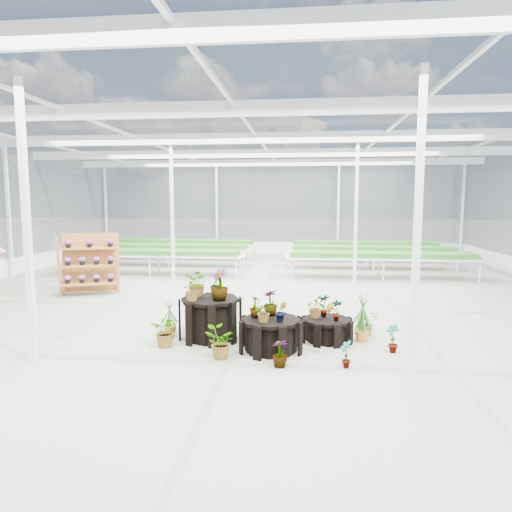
# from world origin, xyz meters

# --- Properties ---
(ground_plane) EXTENTS (24.00, 24.00, 0.00)m
(ground_plane) POSITION_xyz_m (0.00, 0.00, 0.00)
(ground_plane) COLOR gray
(ground_plane) RESTS_ON ground
(greenhouse_shell) EXTENTS (18.00, 24.00, 4.50)m
(greenhouse_shell) POSITION_xyz_m (0.00, 0.00, 2.25)
(greenhouse_shell) COLOR white
(greenhouse_shell) RESTS_ON ground
(steel_frame) EXTENTS (18.00, 24.00, 4.50)m
(steel_frame) POSITION_xyz_m (0.00, 0.00, 2.25)
(steel_frame) COLOR silver
(steel_frame) RESTS_ON ground
(nursery_benches) EXTENTS (16.00, 7.00, 0.84)m
(nursery_benches) POSITION_xyz_m (0.00, 7.20, 0.42)
(nursery_benches) COLOR silver
(nursery_benches) RESTS_ON ground
(plinth_tall) EXTENTS (1.40, 1.40, 0.79)m
(plinth_tall) POSITION_xyz_m (-0.38, -2.47, 0.39)
(plinth_tall) COLOR black
(plinth_tall) RESTS_ON ground
(plinth_mid) EXTENTS (1.45, 1.45, 0.58)m
(plinth_mid) POSITION_xyz_m (0.82, -3.07, 0.29)
(plinth_mid) COLOR black
(plinth_mid) RESTS_ON ground
(plinth_low) EXTENTS (1.22, 1.22, 0.42)m
(plinth_low) POSITION_xyz_m (1.82, -2.37, 0.21)
(plinth_low) COLOR black
(plinth_low) RESTS_ON ground
(shelf_rack) EXTENTS (1.80, 1.35, 1.70)m
(shelf_rack) POSITION_xyz_m (-4.67, 1.43, 0.85)
(shelf_rack) COLOR #935C2A
(shelf_rack) RESTS_ON ground
(nursery_plants) EXTENTS (4.48, 2.84, 1.38)m
(nursery_plants) POSITION_xyz_m (0.40, -2.51, 0.53)
(nursery_plants) COLOR #29631F
(nursery_plants) RESTS_ON ground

